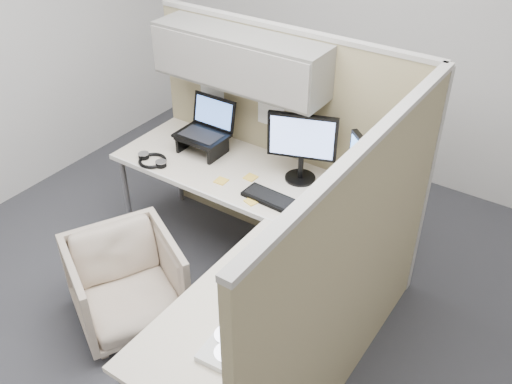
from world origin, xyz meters
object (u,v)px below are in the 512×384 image
Objects in this scene: office_chair at (126,280)px; monitor_left at (302,142)px; keyboard at (276,201)px; desk at (248,226)px.

office_chair is 1.40× the size of monitor_left.
office_chair is 1.05m from keyboard.
keyboard is (0.04, 0.24, 0.05)m from desk.
monitor_left is at bearing 86.61° from desk.
office_chair is (-0.58, -0.49, -0.36)m from desk.
desk is at bearing -21.59° from office_chair.
desk is 0.84m from office_chair.
desk is 4.57× the size of keyboard.
office_chair is at bearing -127.82° from keyboard.
monitor_left is (0.03, 0.55, 0.32)m from desk.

